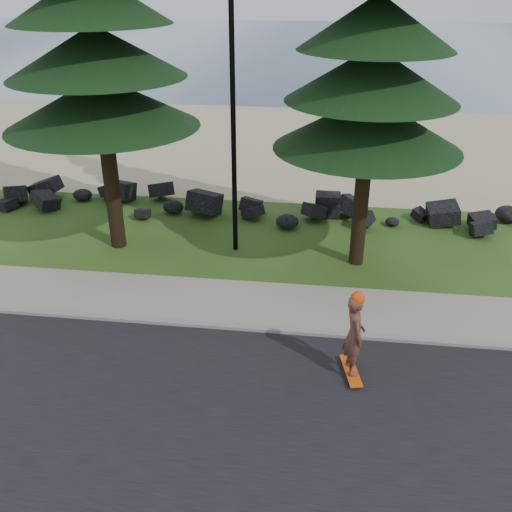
# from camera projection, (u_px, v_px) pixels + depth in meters

# --- Properties ---
(ground) EXTENTS (160.00, 160.00, 0.00)m
(ground) POSITION_uv_depth(u_px,v_px,m) (215.00, 306.00, 14.00)
(ground) COLOR #234B17
(ground) RESTS_ON ground
(road) EXTENTS (160.00, 7.00, 0.02)m
(road) POSITION_uv_depth(u_px,v_px,m) (166.00, 441.00, 10.03)
(road) COLOR black
(road) RESTS_ON ground
(kerb) EXTENTS (160.00, 0.20, 0.10)m
(kerb) POSITION_uv_depth(u_px,v_px,m) (207.00, 325.00, 13.19)
(kerb) COLOR gray
(kerb) RESTS_ON ground
(sidewalk) EXTENTS (160.00, 2.00, 0.08)m
(sidewalk) POSITION_uv_depth(u_px,v_px,m) (216.00, 301.00, 14.16)
(sidewalk) COLOR gray
(sidewalk) RESTS_ON ground
(beach_sand) EXTENTS (160.00, 15.00, 0.01)m
(beach_sand) POSITION_uv_depth(u_px,v_px,m) (274.00, 143.00, 26.80)
(beach_sand) COLOR tan
(beach_sand) RESTS_ON ground
(ocean) EXTENTS (160.00, 58.00, 0.01)m
(ocean) POSITION_uv_depth(u_px,v_px,m) (309.00, 45.00, 59.02)
(ocean) COLOR #31455E
(ocean) RESTS_ON ground
(seawall_boulders) EXTENTS (60.00, 2.40, 1.10)m
(seawall_boulders) POSITION_uv_depth(u_px,v_px,m) (247.00, 217.00, 18.95)
(seawall_boulders) COLOR black
(seawall_boulders) RESTS_ON ground
(lamp_post) EXTENTS (0.25, 0.14, 8.14)m
(lamp_post) POSITION_uv_depth(u_px,v_px,m) (233.00, 108.00, 14.94)
(lamp_post) COLOR black
(lamp_post) RESTS_ON ground
(skateboarder) EXTENTS (0.54, 1.07, 1.94)m
(skateboarder) POSITION_uv_depth(u_px,v_px,m) (354.00, 335.00, 11.22)
(skateboarder) COLOR #E74F0D
(skateboarder) RESTS_ON ground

